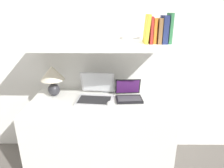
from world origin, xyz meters
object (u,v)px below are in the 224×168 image
Objects in this scene: book_brown at (159,31)px; book_navy at (164,30)px; laptop_large at (96,94)px; laptop_small at (129,95)px; router_box at (108,86)px; book_orange at (154,31)px; book_red at (151,30)px; table_lamp at (53,76)px; book_yellow at (147,29)px; computer_mouse at (110,104)px; book_green at (169,28)px.

book_navy is at bearing 0.00° from book_brown.
laptop_large reaches higher than laptop_small.
router_box is 0.72m from book_orange.
book_brown is at bearing 0.00° from book_orange.
table_lamp is at bearing 175.65° from book_red.
book_yellow reaches higher than book_orange.
book_brown is 0.94× the size of book_red.
book_yellow reaches higher than book_red.
book_yellow is (-0.06, 0.00, 0.02)m from book_orange.
book_red is (0.34, 0.16, 0.62)m from computer_mouse.
book_brown is 0.07m from book_red.
book_navy reaches higher than book_brown.
book_navy is 0.15m from book_yellow.
book_orange is (0.37, 0.16, 0.61)m from computer_mouse.
table_lamp is at bearing 176.14° from book_navy.
book_yellow reaches higher than table_lamp.
computer_mouse is at bearing -22.43° from table_lamp.
table_lamp is at bearing 175.49° from book_yellow.
book_orange reaches higher than router_box.
book_navy reaches higher than router_box.
book_green is (1.06, -0.07, 0.45)m from table_lamp.
computer_mouse is 0.79m from book_navy.
computer_mouse is at bearing -152.56° from book_yellow.
book_yellow is (-0.15, 0.00, 0.00)m from book_navy.
book_yellow is (0.45, 0.01, 0.60)m from laptop_large.
computer_mouse is (0.55, -0.23, -0.18)m from table_lamp.
laptop_small is 1.25× the size of book_orange.
book_brown is 1.01× the size of book_orange.
book_brown is at bearing 0.00° from book_yellow.
table_lamp is at bearing 174.16° from laptop_small.
laptop_large is 0.20m from computer_mouse.
book_brown is at bearing -23.04° from router_box.
book_navy is 0.04m from book_brown.
laptop_large is at bearing -178.48° from laptop_small.
book_orange is at bearing -180.00° from book_navy.
book_navy is (0.28, 0.01, 0.60)m from laptop_small.
book_green is at bearing 0.00° from book_navy.
router_box is 0.50× the size of book_navy.
book_navy is (1.01, -0.07, 0.44)m from table_lamp.
book_navy is (0.59, 0.01, 0.59)m from laptop_large.
book_yellow is (-0.10, 0.00, 0.02)m from book_brown.
laptop_large is 0.31m from laptop_small.
book_navy is at bearing 1.28° from laptop_small.
book_brown reaches higher than table_lamp.
book_brown reaches higher than laptop_small.
computer_mouse is 0.35m from router_box.
laptop_small is 1.24× the size of book_brown.
table_lamp is 1.15m from book_green.
book_green reaches higher than table_lamp.
book_green is (0.50, 0.16, 0.63)m from computer_mouse.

